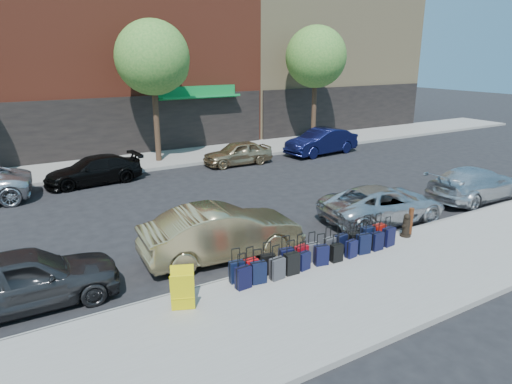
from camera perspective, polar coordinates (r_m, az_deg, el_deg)
ground at (r=16.81m, az=-2.85°, el=-2.96°), size 120.00×120.00×0.00m
sidewalk_near at (r=11.93m, az=12.36°, el=-11.71°), size 60.00×4.00×0.15m
sidewalk_far at (r=25.72m, az=-13.44°, el=3.79°), size 60.00×4.00×0.15m
curb_near at (r=13.29m, az=6.39°, el=-8.29°), size 60.00×0.08×0.15m
curb_far at (r=23.85m, az=-11.95°, el=2.88°), size 60.00×0.08×0.15m
building_right at (r=39.74m, az=5.70°, el=21.56°), size 15.00×12.12×18.00m
tree_center at (r=24.82m, az=-12.48°, el=15.85°), size 3.80×3.80×7.27m
tree_right at (r=29.91m, az=7.71°, el=16.20°), size 3.80×3.80×7.27m
suitcase_front_0 at (r=11.70m, az=-2.41°, el=-9.91°), size 0.40×0.25×0.91m
suitcase_front_1 at (r=11.85m, az=-0.63°, el=-9.58°), size 0.37×0.21×0.87m
suitcase_front_2 at (r=12.08m, az=1.47°, el=-9.02°), size 0.40×0.27×0.89m
suitcase_front_3 at (r=12.34m, az=3.82°, el=-8.36°), size 0.42×0.26×0.95m
suitcase_front_4 at (r=12.65m, az=5.68°, el=-7.86°), size 0.39×0.25×0.89m
suitcase_front_5 at (r=12.89m, az=7.07°, el=-7.46°), size 0.37×0.22×0.85m
suitcase_front_6 at (r=13.28m, az=9.13°, el=-6.77°), size 0.39×0.25×0.87m
suitcase_front_7 at (r=13.53m, az=10.57°, el=-6.36°), size 0.40×0.27×0.89m
suitcase_front_8 at (r=13.75m, az=12.11°, el=-6.09°), size 0.38×0.25×0.87m
suitcase_front_9 at (r=14.14m, az=13.75°, el=-5.42°), size 0.43×0.28×0.97m
suitcase_front_10 at (r=14.51m, az=15.10°, el=-5.00°), size 0.38×0.22×0.92m
suitcase_back_0 at (r=11.41m, az=-1.61°, el=-10.63°), size 0.39×0.24×0.91m
suitcase_back_1 at (r=11.65m, az=0.31°, el=-10.03°), size 0.41×0.27×0.90m
suitcase_back_2 at (r=11.85m, az=2.67°, el=-9.53°), size 0.40×0.26×0.91m
suitcase_back_3 at (r=12.12m, az=4.47°, el=-8.91°), size 0.40×0.24×0.93m
suitcase_back_4 at (r=12.40m, az=6.01°, el=-8.55°), size 0.36×0.24×0.80m
suitcase_back_5 at (r=12.71m, az=8.16°, el=-7.82°), size 0.41×0.29×0.89m
suitcase_back_6 at (r=12.97m, az=10.03°, el=-7.51°), size 0.35×0.22×0.81m
suitcase_back_7 at (r=13.32m, az=11.84°, el=-6.96°), size 0.36×0.24×0.80m
suitcase_back_8 at (r=13.62m, az=13.27°, el=-6.32°), size 0.42×0.28×0.94m
suitcase_back_9 at (r=13.95m, az=14.89°, el=-5.96°), size 0.37×0.22×0.87m
suitcase_back_10 at (r=14.34m, az=16.24°, el=-5.39°), size 0.40×0.26×0.91m
fire_hydrant at (r=15.20m, az=18.26°, el=-4.03°), size 0.39×0.34×0.76m
bollard at (r=15.35m, az=18.76°, el=-3.45°), size 0.16×0.16×0.88m
display_rack at (r=10.62m, az=-9.17°, el=-11.95°), size 0.72×0.75×0.95m
car_near_0 at (r=11.99m, az=-27.00°, el=-9.67°), size 4.27×1.80×1.44m
car_near_1 at (r=13.24m, az=-4.24°, el=-5.04°), size 4.79×1.94×1.54m
car_near_2 at (r=16.68m, az=15.59°, el=-1.44°), size 4.79×2.64×1.27m
car_near_3 at (r=20.43m, az=25.78°, el=0.93°), size 4.68×1.98×1.35m
car_far_1 at (r=22.04m, az=-19.64°, el=2.58°), size 4.43×2.09×1.25m
car_far_2 at (r=24.40m, az=-2.30°, el=4.89°), size 3.75×1.59×1.27m
car_far_3 at (r=27.24m, az=8.17°, el=6.27°), size 4.71×2.03×1.51m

